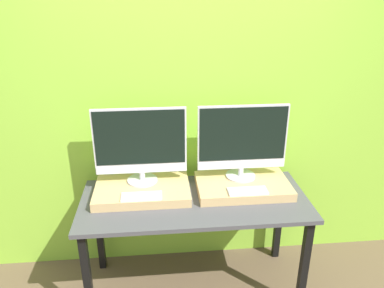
# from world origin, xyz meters

# --- Properties ---
(wall_back) EXTENTS (8.00, 0.04, 2.60)m
(wall_back) POSITION_xyz_m (0.00, 0.75, 1.30)
(wall_back) COLOR #8CC638
(wall_back) RESTS_ON ground_plane
(workbench) EXTENTS (1.57, 0.68, 0.77)m
(workbench) POSITION_xyz_m (0.00, 0.34, 0.68)
(workbench) COLOR #47474C
(workbench) RESTS_ON ground_plane
(wooden_riser_left) EXTENTS (0.66, 0.41, 0.06)m
(wooden_riser_left) POSITION_xyz_m (-0.36, 0.43, 0.80)
(wooden_riser_left) COLOR tan
(wooden_riser_left) RESTS_ON workbench
(monitor_left) EXTENTS (0.64, 0.22, 0.55)m
(monitor_left) POSITION_xyz_m (-0.36, 0.52, 1.12)
(monitor_left) COLOR silver
(monitor_left) RESTS_ON wooden_riser_left
(keyboard_left) EXTENTS (0.27, 0.11, 0.01)m
(keyboard_left) POSITION_xyz_m (-0.36, 0.29, 0.84)
(keyboard_left) COLOR silver
(keyboard_left) RESTS_ON wooden_riser_left
(wooden_riser_right) EXTENTS (0.66, 0.41, 0.06)m
(wooden_riser_right) POSITION_xyz_m (0.36, 0.43, 0.80)
(wooden_riser_right) COLOR tan
(wooden_riser_right) RESTS_ON workbench
(monitor_right) EXTENTS (0.64, 0.22, 0.55)m
(monitor_right) POSITION_xyz_m (0.36, 0.52, 1.12)
(monitor_right) COLOR silver
(monitor_right) RESTS_ON wooden_riser_right
(keyboard_right) EXTENTS (0.27, 0.11, 0.01)m
(keyboard_right) POSITION_xyz_m (0.36, 0.29, 0.84)
(keyboard_right) COLOR silver
(keyboard_right) RESTS_ON wooden_riser_right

